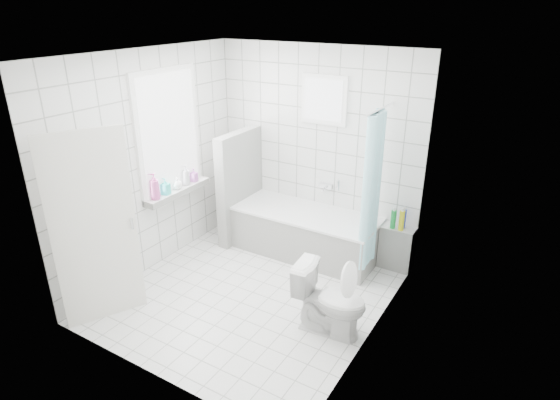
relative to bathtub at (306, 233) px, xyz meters
The scene contains 19 objects.
ground 1.16m from the bathtub, 93.91° to the right, with size 3.00×3.00×0.00m, color white.
ceiling 2.57m from the bathtub, 93.91° to the right, with size 3.00×3.00×0.00m, color white.
wall_back 1.08m from the bathtub, 101.59° to the left, with size 2.80×0.02×2.60m, color white.
wall_front 2.81m from the bathtub, 91.68° to the right, with size 2.80×0.02×2.60m, color white.
wall_left 2.11m from the bathtub, 142.70° to the right, with size 0.02×3.00×2.60m, color white.
wall_right 2.01m from the bathtub, 40.37° to the right, with size 0.02×3.00×2.60m, color white.
window_left 2.11m from the bathtub, 150.05° to the right, with size 0.01×0.90×1.40m, color white.
window_back 1.69m from the bathtub, 86.00° to the left, with size 0.50×0.01×0.50m, color white.
window_sill 1.71m from the bathtub, 149.25° to the right, with size 0.18×1.02×0.08m, color white.
door 2.62m from the bathtub, 116.99° to the right, with size 0.04×0.80×2.00m, color silver.
bathtub is the anchor object (origin of this frame).
partition_wall 1.10m from the bathtub, behind, with size 0.15×0.85×1.50m, color white.
tiled_ledge 1.16m from the bathtub, 12.73° to the left, with size 0.40×0.24×0.55m, color white.
toilet 1.59m from the bathtub, 53.15° to the right, with size 0.40×0.71×0.72m, color white.
curtain_rod 1.92m from the bathtub, ahead, with size 0.02×0.02×0.80m, color silver.
shower_curtain 1.20m from the bathtub, 10.07° to the right, with size 0.14×0.48×1.78m, color #47C5D3, non-canonical shape.
tub_faucet 0.66m from the bathtub, 73.38° to the left, with size 0.18×0.06×0.06m, color silver.
sill_bottles 1.82m from the bathtub, 145.58° to the right, with size 0.17×0.82×0.32m.
ledge_bottles 1.21m from the bathtub, 10.97° to the left, with size 0.17×0.15×0.25m.
Camera 1 is at (2.58, -3.67, 3.06)m, focal length 30.00 mm.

